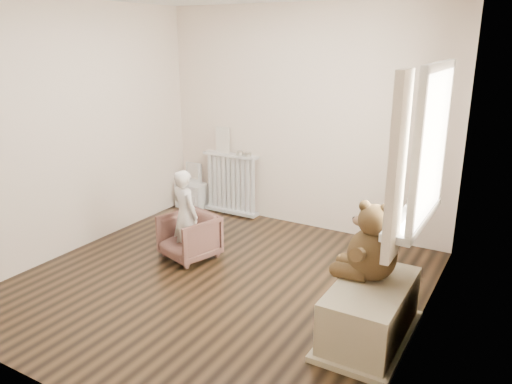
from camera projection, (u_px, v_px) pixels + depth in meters
The scene contains 19 objects.
floor at pixel (219, 282), 4.74m from camera, with size 3.60×3.60×0.01m, color black.
back_wall at pixel (303, 120), 5.84m from camera, with size 3.60×0.02×2.60m, color white.
front_wall at pixel (37, 206), 2.86m from camera, with size 3.60×0.02×2.60m, color white.
left_wall at pixel (73, 130), 5.21m from camera, with size 0.02×3.60×2.60m, color white.
right_wall at pixel (427, 176), 3.49m from camera, with size 0.02×3.60×2.60m, color white.
window at pixel (433, 146), 3.71m from camera, with size 0.03×0.90×1.10m, color white.
window_sill at pixel (413, 217), 3.93m from camera, with size 0.22×1.10×0.06m, color silver.
curtain_left at pixel (397, 169), 3.31m from camera, with size 0.06×0.26×1.30m, color beige.
curtain_right at pixel (433, 140), 4.25m from camera, with size 0.06×0.26×1.30m, color beige.
radiator at pixel (231, 185), 6.46m from camera, with size 0.76×0.14×0.81m, color silver.
paper_doll at pixel (223, 140), 6.34m from camera, with size 0.20×0.02×0.34m, color beige.
tin_a at pixel (240, 153), 6.26m from camera, with size 0.09×0.09×0.05m, color #A59E8C.
tin_b at pixel (248, 154), 6.21m from camera, with size 0.09×0.09×0.05m, color #A59E8C.
toy_vanity at pixel (192, 187), 6.76m from camera, with size 0.38×0.27×0.60m, color silver.
armchair at pixel (189, 237), 5.20m from camera, with size 0.50×0.52×0.47m, color brown.
child at pixel (185, 215), 5.08m from camera, with size 0.35×0.23×0.95m, color beige.
toy_bench at pixel (370, 315), 3.81m from camera, with size 0.51×0.97×0.46m, color #B8AE89.
teddy_bear at pixel (372, 252), 3.78m from camera, with size 0.49×0.38×0.60m, color #362613, non-canonical shape.
plush_cat at pixel (416, 199), 3.95m from camera, with size 0.14×0.22×0.19m, color #6A6157, non-canonical shape.
Camera 1 is at (2.45, -3.51, 2.23)m, focal length 35.00 mm.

